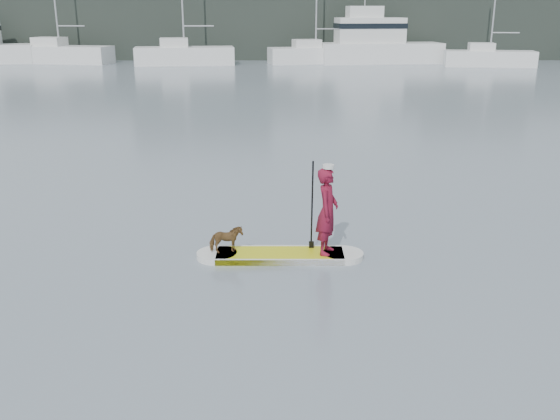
{
  "coord_description": "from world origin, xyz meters",
  "views": [
    {
      "loc": [
        -2.64,
        -11.11,
        4.7
      ],
      "look_at": [
        -2.55,
        0.33,
        1.0
      ],
      "focal_mm": 40.0,
      "sensor_mm": 36.0,
      "label": 1
    }
  ],
  "objects_px": {
    "sailboat_b": "(59,52)",
    "sailboat_c": "(184,54)",
    "dog": "(226,240)",
    "sailboat_e": "(489,57)",
    "sailboat_d": "(315,53)",
    "paddleboard": "(280,255)",
    "paddler": "(327,211)",
    "motor_yacht_a": "(376,42)"
  },
  "relations": [
    {
      "from": "paddleboard",
      "to": "sailboat_c",
      "type": "distance_m",
      "value": 45.46
    },
    {
      "from": "paddleboard",
      "to": "motor_yacht_a",
      "type": "bearing_deg",
      "value": 79.64
    },
    {
      "from": "paddler",
      "to": "sailboat_c",
      "type": "relative_size",
      "value": 0.14
    },
    {
      "from": "sailboat_b",
      "to": "sailboat_d",
      "type": "height_order",
      "value": "sailboat_b"
    },
    {
      "from": "sailboat_b",
      "to": "sailboat_c",
      "type": "height_order",
      "value": "sailboat_b"
    },
    {
      "from": "dog",
      "to": "sailboat_c",
      "type": "height_order",
      "value": "sailboat_c"
    },
    {
      "from": "dog",
      "to": "sailboat_d",
      "type": "distance_m",
      "value": 46.46
    },
    {
      "from": "sailboat_c",
      "to": "sailboat_d",
      "type": "relative_size",
      "value": 0.99
    },
    {
      "from": "paddler",
      "to": "sailboat_b",
      "type": "bearing_deg",
      "value": 39.74
    },
    {
      "from": "paddler",
      "to": "sailboat_c",
      "type": "bearing_deg",
      "value": 27.38
    },
    {
      "from": "paddler",
      "to": "motor_yacht_a",
      "type": "height_order",
      "value": "motor_yacht_a"
    },
    {
      "from": "paddler",
      "to": "sailboat_b",
      "type": "height_order",
      "value": "sailboat_b"
    },
    {
      "from": "dog",
      "to": "sailboat_b",
      "type": "relative_size",
      "value": 0.05
    },
    {
      "from": "paddleboard",
      "to": "sailboat_d",
      "type": "relative_size",
      "value": 0.27
    },
    {
      "from": "dog",
      "to": "sailboat_c",
      "type": "relative_size",
      "value": 0.05
    },
    {
      "from": "dog",
      "to": "motor_yacht_a",
      "type": "relative_size",
      "value": 0.06
    },
    {
      "from": "sailboat_c",
      "to": "sailboat_b",
      "type": "bearing_deg",
      "value": 162.89
    },
    {
      "from": "sailboat_b",
      "to": "dog",
      "type": "bearing_deg",
      "value": -57.02
    },
    {
      "from": "sailboat_b",
      "to": "sailboat_d",
      "type": "relative_size",
      "value": 1.12
    },
    {
      "from": "paddler",
      "to": "sailboat_d",
      "type": "bearing_deg",
      "value": 12.8
    },
    {
      "from": "sailboat_c",
      "to": "sailboat_e",
      "type": "xyz_separation_m",
      "value": [
        26.26,
        -1.71,
        -0.14
      ]
    },
    {
      "from": "sailboat_d",
      "to": "motor_yacht_a",
      "type": "distance_m",
      "value": 5.56
    },
    {
      "from": "paddleboard",
      "to": "motor_yacht_a",
      "type": "height_order",
      "value": "motor_yacht_a"
    },
    {
      "from": "sailboat_e",
      "to": "paddler",
      "type": "bearing_deg",
      "value": -102.46
    },
    {
      "from": "paddler",
      "to": "sailboat_e",
      "type": "bearing_deg",
      "value": -5.85
    },
    {
      "from": "sailboat_c",
      "to": "sailboat_d",
      "type": "xyz_separation_m",
      "value": [
        11.6,
        1.52,
        -0.02
      ]
    },
    {
      "from": "sailboat_b",
      "to": "motor_yacht_a",
      "type": "height_order",
      "value": "sailboat_b"
    },
    {
      "from": "paddleboard",
      "to": "paddler",
      "type": "bearing_deg",
      "value": -0.0
    },
    {
      "from": "paddler",
      "to": "dog",
      "type": "height_order",
      "value": "paddler"
    },
    {
      "from": "dog",
      "to": "motor_yacht_a",
      "type": "height_order",
      "value": "motor_yacht_a"
    },
    {
      "from": "sailboat_c",
      "to": "paddleboard",
      "type": "bearing_deg",
      "value": -87.54
    },
    {
      "from": "sailboat_c",
      "to": "dog",
      "type": "bearing_deg",
      "value": -88.86
    },
    {
      "from": "dog",
      "to": "sailboat_e",
      "type": "xyz_separation_m",
      "value": [
        19.22,
        43.0,
        0.38
      ]
    },
    {
      "from": "paddleboard",
      "to": "dog",
      "type": "bearing_deg",
      "value": -180.0
    },
    {
      "from": "sailboat_c",
      "to": "sailboat_e",
      "type": "bearing_deg",
      "value": -11.54
    },
    {
      "from": "paddleboard",
      "to": "sailboat_c",
      "type": "height_order",
      "value": "sailboat_c"
    },
    {
      "from": "dog",
      "to": "sailboat_b",
      "type": "bearing_deg",
      "value": 5.95
    },
    {
      "from": "dog",
      "to": "sailboat_e",
      "type": "relative_size",
      "value": 0.06
    },
    {
      "from": "dog",
      "to": "sailboat_c",
      "type": "distance_m",
      "value": 45.27
    },
    {
      "from": "sailboat_b",
      "to": "sailboat_d",
      "type": "distance_m",
      "value": 23.09
    },
    {
      "from": "paddler",
      "to": "sailboat_c",
      "type": "height_order",
      "value": "sailboat_c"
    },
    {
      "from": "dog",
      "to": "sailboat_b",
      "type": "distance_m",
      "value": 50.15
    }
  ]
}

